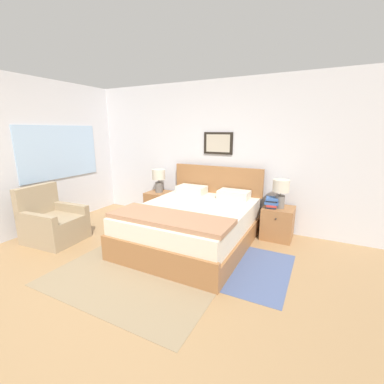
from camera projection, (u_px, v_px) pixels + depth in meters
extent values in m
plane|color=#99754C|center=(113.00, 292.00, 2.82)|extent=(16.00, 16.00, 0.00)
cube|color=silver|center=(210.00, 154.00, 4.81)|extent=(7.37, 0.06, 2.60)
cube|color=black|center=(218.00, 143.00, 4.65)|extent=(0.55, 0.02, 0.39)
cube|color=#B2A893|center=(218.00, 143.00, 4.63)|extent=(0.45, 0.00, 0.31)
cube|color=silver|center=(57.00, 154.00, 4.76)|extent=(0.06, 5.02, 2.60)
cube|color=#9EBCDB|center=(60.00, 152.00, 4.77)|extent=(0.02, 1.60, 0.97)
cube|color=#897556|center=(144.00, 269.00, 3.27)|extent=(2.03, 1.79, 0.01)
cube|color=#47567F|center=(260.00, 271.00, 3.23)|extent=(0.70, 1.27, 0.01)
cube|color=#936038|center=(192.00, 235.00, 4.01)|extent=(1.69, 2.09, 0.28)
cube|color=#936038|center=(154.00, 251.00, 3.09)|extent=(1.69, 0.06, 0.08)
cube|color=beige|center=(192.00, 217.00, 3.94)|extent=(1.62, 2.00, 0.31)
cube|color=#936038|center=(217.00, 180.00, 4.72)|extent=(1.69, 0.06, 0.50)
cube|color=#9E7051|center=(169.00, 218.00, 3.34)|extent=(1.66, 0.58, 0.06)
cube|color=beige|center=(192.00, 190.00, 4.75)|extent=(0.52, 0.32, 0.14)
cube|color=beige|center=(234.00, 195.00, 4.39)|extent=(0.52, 0.32, 0.14)
cube|color=#998466|center=(55.00, 229.00, 4.10)|extent=(0.85, 0.77, 0.40)
cube|color=#998466|center=(37.00, 200.00, 4.12)|extent=(0.18, 0.71, 0.48)
cube|color=#998466|center=(69.00, 207.00, 4.31)|extent=(0.80, 0.16, 0.14)
cube|color=#998466|center=(35.00, 219.00, 3.77)|extent=(0.80, 0.16, 0.14)
cube|color=#936038|center=(160.00, 205.00, 5.20)|extent=(0.48, 0.46, 0.52)
sphere|color=#332D28|center=(153.00, 200.00, 4.96)|extent=(0.02, 0.02, 0.02)
cube|color=#936038|center=(278.00, 223.00, 4.19)|extent=(0.48, 0.46, 0.52)
sphere|color=#332D28|center=(276.00, 219.00, 3.94)|extent=(0.02, 0.02, 0.02)
cylinder|color=slate|center=(159.00, 187.00, 5.11)|extent=(0.15, 0.15, 0.20)
cylinder|color=slate|center=(159.00, 181.00, 5.08)|extent=(0.02, 0.02, 0.06)
cylinder|color=beige|center=(159.00, 174.00, 5.05)|extent=(0.26, 0.26, 0.19)
cylinder|color=slate|center=(280.00, 202.00, 4.09)|extent=(0.15, 0.15, 0.20)
cylinder|color=slate|center=(280.00, 194.00, 4.06)|extent=(0.02, 0.02, 0.06)
cylinder|color=beige|center=(281.00, 186.00, 4.03)|extent=(0.26, 0.26, 0.19)
cube|color=#335693|center=(272.00, 206.00, 4.13)|extent=(0.16, 0.22, 0.03)
cube|color=#B7332D|center=(272.00, 204.00, 4.12)|extent=(0.19, 0.29, 0.03)
cube|color=#335693|center=(272.00, 202.00, 4.11)|extent=(0.23, 0.28, 0.04)
cube|color=#232328|center=(272.00, 200.00, 4.10)|extent=(0.16, 0.22, 0.03)
cube|color=#335693|center=(272.00, 199.00, 4.10)|extent=(0.22, 0.25, 0.03)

